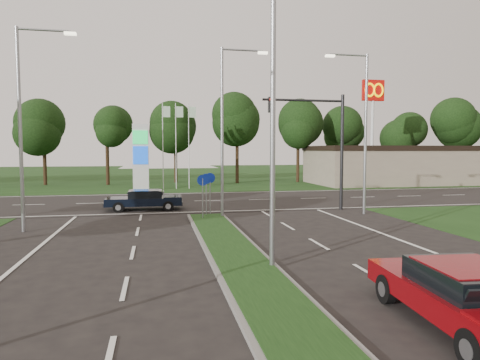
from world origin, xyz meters
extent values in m
cube|color=#163210|center=(0.00, 55.00, 0.00)|extent=(160.00, 50.00, 0.02)
cube|color=black|center=(0.00, 24.00, 0.00)|extent=(160.00, 12.00, 0.02)
cube|color=slate|center=(0.00, 4.00, 0.06)|extent=(2.00, 26.00, 0.12)
cube|color=gray|center=(22.00, 36.00, 2.00)|extent=(16.00, 9.00, 4.00)
cylinder|color=gray|center=(0.80, 6.00, 4.50)|extent=(0.16, 0.16, 9.00)
cylinder|color=gray|center=(0.80, 16.00, 4.50)|extent=(0.16, 0.16, 9.00)
cylinder|color=gray|center=(1.90, 16.00, 8.90)|extent=(2.20, 0.10, 0.10)
cube|color=#FFF2CC|center=(3.00, 16.00, 8.80)|extent=(0.50, 0.22, 0.12)
cylinder|color=gray|center=(-8.50, 14.00, 4.50)|extent=(0.16, 0.16, 9.00)
cylinder|color=gray|center=(-7.40, 14.00, 8.90)|extent=(2.20, 0.10, 0.10)
cube|color=#FFF2CC|center=(-6.30, 14.00, 8.80)|extent=(0.50, 0.22, 0.12)
cylinder|color=gray|center=(9.00, 16.00, 4.50)|extent=(0.16, 0.16, 9.00)
cylinder|color=gray|center=(7.90, 16.00, 8.90)|extent=(2.20, 0.10, 0.10)
cube|color=#FFF2CC|center=(6.80, 16.00, 8.80)|extent=(0.50, 0.22, 0.12)
cylinder|color=black|center=(8.50, 18.00, 3.50)|extent=(0.20, 0.20, 7.00)
cylinder|color=black|center=(6.00, 18.00, 6.60)|extent=(5.00, 0.14, 0.14)
cube|color=black|center=(4.00, 18.00, 6.30)|extent=(0.28, 0.28, 0.90)
sphere|color=#FF190C|center=(4.00, 17.82, 6.60)|extent=(0.20, 0.20, 0.20)
cylinder|color=gray|center=(-0.30, 15.50, 1.10)|extent=(0.06, 0.06, 2.20)
cylinder|color=#0C26A5|center=(-0.30, 15.50, 2.10)|extent=(0.56, 0.04, 0.56)
cylinder|color=gray|center=(0.00, 16.50, 1.10)|extent=(0.06, 0.06, 2.20)
cylinder|color=#0C26A5|center=(0.00, 16.50, 2.10)|extent=(0.56, 0.04, 0.56)
cylinder|color=gray|center=(0.30, 17.20, 1.10)|extent=(0.06, 0.06, 2.20)
cylinder|color=#0C26A5|center=(0.30, 17.20, 2.10)|extent=(0.56, 0.04, 0.56)
cube|color=silver|center=(-4.00, 33.00, 3.00)|extent=(1.40, 0.30, 6.00)
cube|color=#0CA53F|center=(-4.00, 32.82, 4.80)|extent=(1.30, 0.08, 1.20)
cube|color=#0C3FBF|center=(-4.00, 32.82, 3.20)|extent=(1.30, 0.08, 1.60)
cylinder|color=silver|center=(-2.00, 34.00, 4.00)|extent=(0.08, 0.08, 8.00)
cube|color=#B2D8B2|center=(-1.65, 34.00, 7.20)|extent=(0.70, 0.02, 1.00)
cylinder|color=silver|center=(-0.80, 34.00, 4.00)|extent=(0.08, 0.08, 8.00)
cube|color=#B2D8B2|center=(-0.45, 34.00, 7.20)|extent=(0.70, 0.02, 1.00)
cylinder|color=silver|center=(0.40, 34.00, 4.00)|extent=(0.08, 0.08, 8.00)
cube|color=#B2D8B2|center=(0.75, 34.00, 7.20)|extent=(0.70, 0.02, 1.00)
cylinder|color=silver|center=(18.00, 32.00, 5.00)|extent=(0.30, 0.30, 10.00)
cube|color=#BF0C07|center=(18.00, 32.00, 9.40)|extent=(2.20, 0.35, 2.00)
torus|color=#FFC600|center=(17.55, 31.78, 9.40)|extent=(1.06, 0.16, 1.06)
torus|color=#FFC600|center=(18.45, 31.78, 9.40)|extent=(1.06, 0.16, 1.06)
cylinder|color=black|center=(0.00, 40.00, 2.20)|extent=(0.36, 0.36, 4.40)
sphere|color=black|center=(0.00, 40.00, 6.50)|extent=(6.00, 6.00, 6.00)
sphere|color=black|center=(0.30, 39.80, 7.50)|extent=(4.80, 4.80, 4.80)
cube|color=maroon|center=(3.50, 1.06, 0.61)|extent=(2.35, 5.01, 0.50)
cube|color=black|center=(3.49, 0.96, 1.08)|extent=(1.85, 2.26, 0.46)
cube|color=maroon|center=(3.49, 0.96, 1.32)|extent=(1.72, 1.87, 0.04)
cylinder|color=black|center=(2.70, 2.68, 0.34)|extent=(0.27, 0.70, 0.69)
cylinder|color=black|center=(4.53, 2.54, 0.34)|extent=(0.27, 0.70, 0.69)
cylinder|color=black|center=(2.47, -0.43, 0.34)|extent=(0.27, 0.70, 0.69)
cube|color=black|center=(-3.39, 20.00, 0.56)|extent=(4.50, 1.89, 0.46)
cube|color=black|center=(-3.30, 20.00, 1.00)|extent=(1.99, 1.58, 0.43)
cube|color=black|center=(-3.30, 20.00, 1.21)|extent=(1.63, 1.48, 0.04)
cylinder|color=black|center=(-4.84, 19.18, 0.32)|extent=(0.63, 0.21, 0.63)
cylinder|color=black|center=(-4.82, 20.85, 0.32)|extent=(0.63, 0.21, 0.63)
cylinder|color=black|center=(-1.97, 19.15, 0.32)|extent=(0.63, 0.21, 0.63)
cylinder|color=black|center=(-1.95, 20.82, 0.32)|extent=(0.63, 0.21, 0.63)
camera|label=1|loc=(-2.64, -6.42, 3.65)|focal=32.00mm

